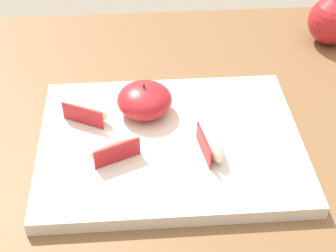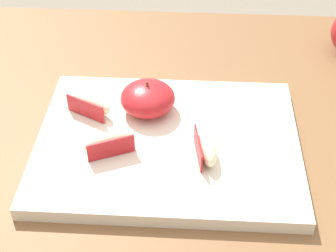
{
  "view_description": "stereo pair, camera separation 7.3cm",
  "coord_description": "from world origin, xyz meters",
  "px_view_note": "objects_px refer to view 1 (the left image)",
  "views": [
    {
      "loc": [
        0.0,
        -0.55,
        1.27
      ],
      "look_at": [
        0.04,
        0.0,
        0.8
      ],
      "focal_mm": 54.86,
      "sensor_mm": 36.0,
      "label": 1
    },
    {
      "loc": [
        0.08,
        -0.55,
        1.27
      ],
      "look_at": [
        0.04,
        0.0,
        0.8
      ],
      "focal_mm": 54.86,
      "sensor_mm": 36.0,
      "label": 2
    }
  ],
  "objects_px": {
    "apple_wedge_middle": "(112,148)",
    "whole_apple_crimson": "(330,21)",
    "apple_wedge_front": "(210,144)",
    "cutting_board": "(168,142)",
    "apple_wedge_left": "(85,111)",
    "apple_half_skin_up": "(142,100)"
  },
  "relations": [
    {
      "from": "whole_apple_crimson",
      "to": "apple_wedge_middle",
      "type": "bearing_deg",
      "value": -142.38
    },
    {
      "from": "cutting_board",
      "to": "whole_apple_crimson",
      "type": "xyz_separation_m",
      "value": [
        0.33,
        0.28,
        0.03
      ]
    },
    {
      "from": "apple_half_skin_up",
      "to": "whole_apple_crimson",
      "type": "xyz_separation_m",
      "value": [
        0.36,
        0.22,
        0.0
      ]
    },
    {
      "from": "cutting_board",
      "to": "whole_apple_crimson",
      "type": "bearing_deg",
      "value": 40.37
    },
    {
      "from": "apple_half_skin_up",
      "to": "apple_wedge_left",
      "type": "xyz_separation_m",
      "value": [
        -0.09,
        -0.01,
        -0.01
      ]
    },
    {
      "from": "cutting_board",
      "to": "apple_wedge_front",
      "type": "distance_m",
      "value": 0.07
    },
    {
      "from": "apple_wedge_front",
      "to": "whole_apple_crimson",
      "type": "relative_size",
      "value": 0.76
    },
    {
      "from": "apple_wedge_left",
      "to": "whole_apple_crimson",
      "type": "height_order",
      "value": "whole_apple_crimson"
    },
    {
      "from": "cutting_board",
      "to": "apple_wedge_middle",
      "type": "bearing_deg",
      "value": -155.85
    },
    {
      "from": "apple_wedge_middle",
      "to": "whole_apple_crimson",
      "type": "distance_m",
      "value": 0.51
    },
    {
      "from": "apple_wedge_front",
      "to": "apple_wedge_middle",
      "type": "relative_size",
      "value": 0.99
    },
    {
      "from": "apple_half_skin_up",
      "to": "apple_wedge_left",
      "type": "distance_m",
      "value": 0.09
    },
    {
      "from": "apple_wedge_left",
      "to": "apple_wedge_middle",
      "type": "xyz_separation_m",
      "value": [
        0.04,
        -0.08,
        0.0
      ]
    },
    {
      "from": "apple_wedge_left",
      "to": "apple_wedge_middle",
      "type": "bearing_deg",
      "value": -63.81
    },
    {
      "from": "whole_apple_crimson",
      "to": "apple_half_skin_up",
      "type": "bearing_deg",
      "value": -148.93
    },
    {
      "from": "apple_half_skin_up",
      "to": "apple_wedge_left",
      "type": "bearing_deg",
      "value": -172.67
    },
    {
      "from": "whole_apple_crimson",
      "to": "cutting_board",
      "type": "bearing_deg",
      "value": -139.63
    },
    {
      "from": "cutting_board",
      "to": "apple_wedge_front",
      "type": "xyz_separation_m",
      "value": [
        0.06,
        -0.04,
        0.03
      ]
    },
    {
      "from": "apple_wedge_front",
      "to": "whole_apple_crimson",
      "type": "xyz_separation_m",
      "value": [
        0.27,
        0.31,
        0.01
      ]
    },
    {
      "from": "apple_wedge_left",
      "to": "apple_half_skin_up",
      "type": "bearing_deg",
      "value": 7.33
    },
    {
      "from": "apple_half_skin_up",
      "to": "apple_wedge_middle",
      "type": "height_order",
      "value": "apple_half_skin_up"
    },
    {
      "from": "apple_half_skin_up",
      "to": "apple_wedge_middle",
      "type": "distance_m",
      "value": 0.11
    }
  ]
}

